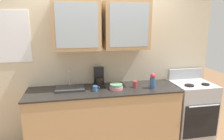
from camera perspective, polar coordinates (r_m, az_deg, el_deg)
The scene contains 9 objects.
back_wall_unit at distance 3.20m, azimuth -3.35°, elevation 7.31°, with size 3.74×0.48×2.89m.
counter at distance 3.21m, azimuth -2.21°, elevation -12.95°, with size 2.23×0.64×0.90m.
stove_range at distance 3.70m, azimuth 21.13°, elevation -10.06°, with size 0.63×0.63×1.08m.
sink_faucet at distance 3.08m, azimuth -11.61°, elevation -4.88°, with size 0.42×0.29×0.29m.
bowl_stack at distance 3.02m, azimuth 1.17°, elevation -4.65°, with size 0.20×0.20×0.08m.
vase at distance 3.10m, azimuth 11.27°, elevation -2.98°, with size 0.09×0.09×0.23m.
cup_near_sink at distance 2.95m, azimuth -4.70°, elevation -5.15°, with size 0.10×0.07×0.08m.
cup_near_bowls at distance 3.12m, azimuth 6.48°, elevation -3.92°, with size 0.11×0.07×0.10m.
coffee_maker at distance 3.16m, azimuth -3.60°, elevation -2.53°, with size 0.17×0.20×0.29m.
Camera 1 is at (-0.44, -2.84, 1.88)m, focal length 32.82 mm.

